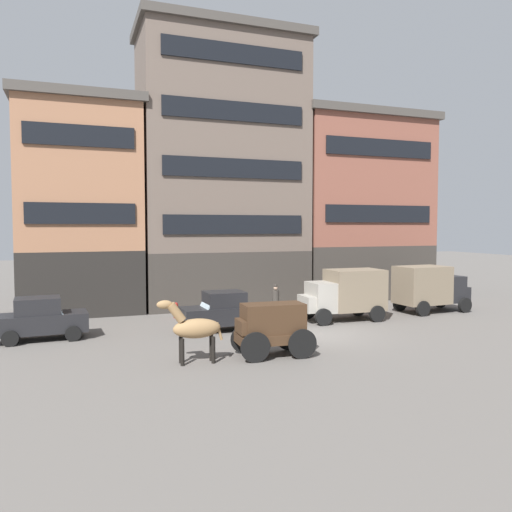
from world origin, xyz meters
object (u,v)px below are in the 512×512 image
Objects in this scene: cargo_wagon at (272,326)px; delivery_truck_near at (345,293)px; draft_horse at (194,328)px; sedan_dark at (41,319)px; delivery_truck_far at (430,287)px; sedan_light at (222,311)px; pedestrian_officer at (276,299)px; fire_hydrant_curbside at (176,310)px.

delivery_truck_near is at bearing 40.97° from cargo_wagon.
delivery_truck_near is (6.24, 5.42, 0.28)m from cargo_wagon.
draft_horse reaches higher than sedan_dark.
sedan_dark is at bearing -179.77° from delivery_truck_far.
sedan_light reaches higher than pedestrian_officer.
cargo_wagon is 0.80× the size of sedan_light.
sedan_light is at bearing -148.47° from pedestrian_officer.
fire_hydrant_curbside is (1.12, 9.07, -0.84)m from draft_horse.
pedestrian_officer is (3.60, 2.21, 0.07)m from sedan_light.
cargo_wagon is 0.68× the size of delivery_truck_near.
cargo_wagon is 9.28m from fire_hydrant_curbside.
pedestrian_officer is at bearing -19.63° from fire_hydrant_curbside.
cargo_wagon reaches higher than fire_hydrant_curbside.
draft_horse reaches higher than fire_hydrant_curbside.
pedestrian_officer is (11.41, 1.38, 0.07)m from sedan_dark.
sedan_dark is 11.49m from pedestrian_officer.
delivery_truck_far reaches higher than sedan_light.
delivery_truck_near reaches higher than cargo_wagon.
sedan_dark is 2.11× the size of pedestrian_officer.
fire_hydrant_curbside is at bearing 155.68° from delivery_truck_near.
cargo_wagon is 5.11m from sedan_light.
delivery_truck_far is (15.04, 5.99, 0.15)m from draft_horse.
sedan_light is (7.81, -0.83, 0.00)m from sedan_dark.
cargo_wagon is at bearing -139.03° from delivery_truck_near.
delivery_truck_far is at bearing 21.73° from draft_horse.
delivery_truck_far is 1.17× the size of sedan_dark.
fire_hydrant_curbside is (-13.93, 3.07, -1.00)m from delivery_truck_far.
delivery_truck_far is at bearing 4.16° from sedan_light.
pedestrian_officer is at bearing 171.75° from delivery_truck_far.
draft_horse is 0.53× the size of delivery_truck_near.
cargo_wagon is at bearing -78.57° from fire_hydrant_curbside.
draft_horse is 0.53× the size of delivery_truck_far.
cargo_wagon is at bearing -153.62° from delivery_truck_far.
sedan_dark is 7.85m from sedan_light.
pedestrian_officer is at bearing 66.63° from cargo_wagon.
delivery_truck_near reaches higher than draft_horse.
delivery_truck_far is 12.58m from sedan_light.
sedan_light is (-0.45, 5.08, -0.23)m from cargo_wagon.
pedestrian_officer is at bearing 50.07° from draft_horse.
sedan_dark is at bearing 131.90° from draft_horse.
pedestrian_officer is (-8.94, 1.30, -0.44)m from delivery_truck_far.
fire_hydrant_curbside is at bearing 167.55° from delivery_truck_far.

